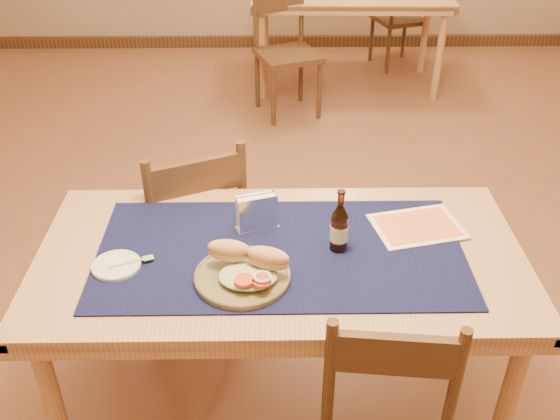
{
  "coord_description": "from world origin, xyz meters",
  "views": [
    {
      "loc": [
        -0.03,
        -2.43,
        1.99
      ],
      "look_at": [
        0.0,
        -0.7,
        0.85
      ],
      "focal_mm": 40.0,
      "sensor_mm": 36.0,
      "label": 1
    }
  ],
  "objects_px": {
    "chair_main_far": "(191,229)",
    "napkin_holder": "(257,213)",
    "main_table": "(280,272)",
    "sandwich_plate": "(245,271)",
    "back_table": "(350,3)",
    "beer_bottle": "(339,228)"
  },
  "relations": [
    {
      "from": "main_table",
      "to": "chair_main_far",
      "type": "bearing_deg",
      "value": 125.16
    },
    {
      "from": "main_table",
      "to": "sandwich_plate",
      "type": "height_order",
      "value": "sandwich_plate"
    },
    {
      "from": "back_table",
      "to": "sandwich_plate",
      "type": "relative_size",
      "value": 5.12
    },
    {
      "from": "main_table",
      "to": "sandwich_plate",
      "type": "xyz_separation_m",
      "value": [
        -0.11,
        -0.14,
        0.12
      ]
    },
    {
      "from": "back_table",
      "to": "beer_bottle",
      "type": "xyz_separation_m",
      "value": [
        -0.4,
        -3.29,
        0.17
      ]
    },
    {
      "from": "back_table",
      "to": "napkin_holder",
      "type": "bearing_deg",
      "value": -101.97
    },
    {
      "from": "chair_main_far",
      "to": "napkin_holder",
      "type": "xyz_separation_m",
      "value": [
        0.29,
        -0.39,
        0.34
      ]
    },
    {
      "from": "main_table",
      "to": "napkin_holder",
      "type": "bearing_deg",
      "value": 120.22
    },
    {
      "from": "beer_bottle",
      "to": "back_table",
      "type": "bearing_deg",
      "value": 83.02
    },
    {
      "from": "chair_main_far",
      "to": "sandwich_plate",
      "type": "height_order",
      "value": "chair_main_far"
    },
    {
      "from": "main_table",
      "to": "napkin_holder",
      "type": "xyz_separation_m",
      "value": [
        -0.08,
        0.13,
        0.15
      ]
    },
    {
      "from": "sandwich_plate",
      "to": "beer_bottle",
      "type": "distance_m",
      "value": 0.34
    },
    {
      "from": "main_table",
      "to": "beer_bottle",
      "type": "relative_size",
      "value": 7.21
    },
    {
      "from": "main_table",
      "to": "back_table",
      "type": "height_order",
      "value": "same"
    },
    {
      "from": "napkin_holder",
      "to": "beer_bottle",
      "type": "bearing_deg",
      "value": -24.84
    },
    {
      "from": "back_table",
      "to": "chair_main_far",
      "type": "xyz_separation_m",
      "value": [
        -0.96,
        -2.78,
        -0.19
      ]
    },
    {
      "from": "back_table",
      "to": "napkin_holder",
      "type": "distance_m",
      "value": 3.24
    },
    {
      "from": "main_table",
      "to": "chair_main_far",
      "type": "height_order",
      "value": "chair_main_far"
    },
    {
      "from": "beer_bottle",
      "to": "main_table",
      "type": "bearing_deg",
      "value": -176.81
    },
    {
      "from": "main_table",
      "to": "back_table",
      "type": "distance_m",
      "value": 3.36
    },
    {
      "from": "main_table",
      "to": "sandwich_plate",
      "type": "distance_m",
      "value": 0.22
    },
    {
      "from": "sandwich_plate",
      "to": "beer_bottle",
      "type": "relative_size",
      "value": 1.35
    }
  ]
}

